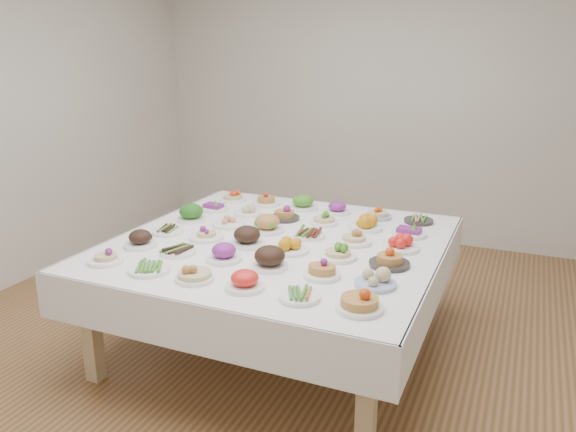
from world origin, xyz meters
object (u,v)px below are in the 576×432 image
at_px(display_table, 279,251).
at_px(dish_0, 106,255).
at_px(dish_35, 419,220).
at_px(dish_18, 191,213).

bearing_deg(display_table, dish_0, -135.55).
distance_m(display_table, dish_35, 1.09).
bearing_deg(dish_18, dish_0, -90.13).
xyz_separation_m(display_table, dish_18, (-0.78, 0.15, 0.13)).
bearing_deg(dish_35, dish_18, -157.92).
bearing_deg(dish_18, display_table, -11.16).
xyz_separation_m(dish_18, dish_35, (1.54, 0.62, -0.04)).
bearing_deg(dish_0, dish_35, 44.97).
distance_m(dish_18, dish_35, 1.66).
height_order(display_table, dish_0, dish_0).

